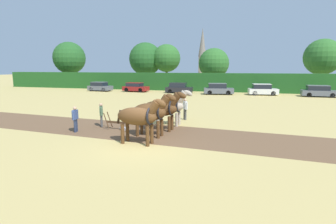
% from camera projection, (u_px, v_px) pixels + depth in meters
% --- Properties ---
extents(ground_plane, '(240.00, 240.00, 0.00)m').
position_uv_depth(ground_plane, '(143.00, 146.00, 12.80)').
color(ground_plane, tan).
extents(plowed_furrow_strip, '(33.78, 6.59, 0.01)m').
position_uv_depth(plowed_furrow_strip, '(83.00, 126.00, 16.98)').
color(plowed_furrow_strip, brown).
rests_on(plowed_furrow_strip, ground).
extents(hedgerow, '(78.84, 1.93, 2.89)m').
position_uv_depth(hedgerow, '(214.00, 82.00, 41.89)').
color(hedgerow, '#1E511E').
rests_on(hedgerow, ground).
extents(tree_far_left, '(6.54, 6.54, 8.99)m').
position_uv_depth(tree_far_left, '(69.00, 58.00, 54.15)').
color(tree_far_left, brown).
rests_on(tree_far_left, ground).
extents(tree_left, '(6.50, 6.50, 8.68)m').
position_uv_depth(tree_left, '(146.00, 59.00, 51.98)').
color(tree_left, brown).
rests_on(tree_left, ground).
extents(tree_center_left, '(5.33, 5.33, 8.22)m').
position_uv_depth(tree_center_left, '(167.00, 58.00, 50.62)').
color(tree_center_left, '#4C3823').
rests_on(tree_center_left, ground).
extents(tree_center, '(5.45, 5.45, 7.24)m').
position_uv_depth(tree_center, '(214.00, 63.00, 47.32)').
color(tree_center, '#4C3823').
rests_on(tree_center, ground).
extents(tree_center_right, '(5.90, 5.90, 8.44)m').
position_uv_depth(tree_center_right, '(322.00, 57.00, 43.14)').
color(tree_center_right, '#4C3823').
rests_on(tree_center_right, ground).
extents(church_spire, '(2.38, 2.38, 15.47)m').
position_uv_depth(church_spire, '(202.00, 53.00, 78.53)').
color(church_spire, gray).
rests_on(church_spire, ground).
extents(draft_horse_lead_left, '(2.76, 1.07, 2.39)m').
position_uv_depth(draft_horse_lead_left, '(139.00, 117.00, 12.89)').
color(draft_horse_lead_left, '#513319').
rests_on(draft_horse_lead_left, ground).
extents(draft_horse_lead_right, '(2.66, 1.12, 2.49)m').
position_uv_depth(draft_horse_lead_right, '(151.00, 112.00, 14.31)').
color(draft_horse_lead_right, '#513319').
rests_on(draft_horse_lead_right, ground).
extents(draft_horse_trail_left, '(2.87, 1.11, 2.46)m').
position_uv_depth(draft_horse_trail_left, '(162.00, 108.00, 15.73)').
color(draft_horse_trail_left, '#513319').
rests_on(draft_horse_trail_left, ground).
extents(draft_horse_trail_right, '(2.79, 1.14, 2.44)m').
position_uv_depth(draft_horse_trail_right, '(170.00, 105.00, 17.16)').
color(draft_horse_trail_right, '#B2A38E').
rests_on(draft_horse_trail_right, ground).
extents(plow, '(1.54, 0.49, 1.13)m').
position_uv_depth(plow, '(118.00, 125.00, 16.07)').
color(plow, '#4C331E').
rests_on(plow, ground).
extents(farmer_at_plow, '(0.39, 0.56, 1.53)m').
position_uv_depth(farmer_at_plow, '(101.00, 113.00, 16.77)').
color(farmer_at_plow, '#4C4C4C').
rests_on(farmer_at_plow, ground).
extents(farmer_beside_team, '(0.43, 0.54, 1.56)m').
position_uv_depth(farmer_beside_team, '(185.00, 108.00, 19.04)').
color(farmer_beside_team, '#4C4C4C').
rests_on(farmer_beside_team, ground).
extents(farmer_onlooker_left, '(0.29, 0.62, 1.53)m').
position_uv_depth(farmer_onlooker_left, '(75.00, 118.00, 15.38)').
color(farmer_onlooker_left, '#28334C').
rests_on(farmer_onlooker_left, ground).
extents(parked_car_far_left, '(3.93, 2.05, 1.48)m').
position_uv_depth(parked_car_far_left, '(100.00, 87.00, 42.42)').
color(parked_car_far_left, '#565B66').
rests_on(parked_car_far_left, ground).
extents(parked_car_left, '(4.12, 2.14, 1.44)m').
position_uv_depth(parked_car_left, '(135.00, 87.00, 41.15)').
color(parked_car_left, maroon).
rests_on(parked_car_left, ground).
extents(parked_car_center_left, '(4.05, 1.97, 1.52)m').
position_uv_depth(parked_car_center_left, '(179.00, 88.00, 39.22)').
color(parked_car_center_left, black).
rests_on(parked_car_center_left, ground).
extents(parked_car_center, '(4.32, 2.41, 1.59)m').
position_uv_depth(parked_car_center, '(218.00, 89.00, 37.06)').
color(parked_car_center, '#565B66').
rests_on(parked_car_center, ground).
extents(parked_car_center_right, '(4.06, 2.24, 1.55)m').
position_uv_depth(parked_car_center_right, '(263.00, 90.00, 36.19)').
color(parked_car_center_right, silver).
rests_on(parked_car_center_right, ground).
extents(parked_car_right, '(4.28, 1.80, 1.50)m').
position_uv_depth(parked_car_right, '(319.00, 91.00, 33.97)').
color(parked_car_right, '#565B66').
rests_on(parked_car_right, ground).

